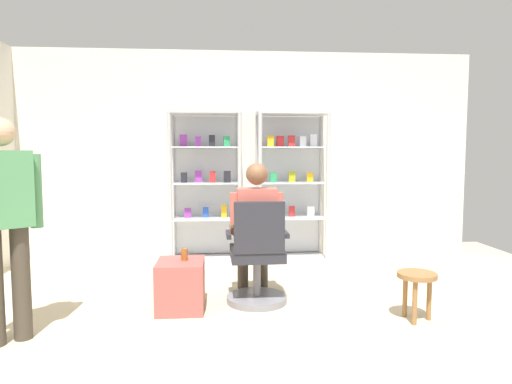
{
  "coord_description": "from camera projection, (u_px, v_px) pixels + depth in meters",
  "views": [
    {
      "loc": [
        -0.36,
        -3.04,
        1.39
      ],
      "look_at": [
        -0.02,
        1.34,
        1.0
      ],
      "focal_mm": 31.75,
      "sensor_mm": 36.0,
      "label": 1
    }
  ],
  "objects": [
    {
      "name": "wooden_stool",
      "position": [
        417.0,
        282.0,
        3.72
      ],
      "size": [
        0.32,
        0.32,
        0.4
      ],
      "color": "olive",
      "rests_on": "ground"
    },
    {
      "name": "office_chair",
      "position": [
        257.0,
        262.0,
        4.11
      ],
      "size": [
        0.57,
        0.56,
        0.96
      ],
      "color": "slate",
      "rests_on": "ground"
    },
    {
      "name": "display_cabinet_left",
      "position": [
        206.0,
        185.0,
        5.78
      ],
      "size": [
        0.9,
        0.45,
        1.9
      ],
      "color": "#B7B7BC",
      "rests_on": "ground"
    },
    {
      "name": "storage_crate",
      "position": [
        181.0,
        285.0,
        3.98
      ],
      "size": [
        0.41,
        0.46,
        0.44
      ],
      "primitive_type": "cube",
      "color": "#B24C47",
      "rests_on": "ground"
    },
    {
      "name": "standing_customer",
      "position": [
        4.0,
        216.0,
        3.23
      ],
      "size": [
        0.43,
        0.39,
        1.63
      ],
      "color": "#3F382D",
      "rests_on": "ground"
    },
    {
      "name": "seated_shopkeeper",
      "position": [
        256.0,
        224.0,
        4.24
      ],
      "size": [
        0.49,
        0.57,
        1.29
      ],
      "color": "#3F382D",
      "rests_on": "ground"
    },
    {
      "name": "ground_plane",
      "position": [
        273.0,
        351.0,
        3.17
      ],
      "size": [
        7.2,
        7.2,
        0.0
      ],
      "primitive_type": "plane",
      "color": "#C6B793"
    },
    {
      "name": "tea_glass",
      "position": [
        184.0,
        254.0,
        3.98
      ],
      "size": [
        0.06,
        0.06,
        0.11
      ],
      "primitive_type": "cylinder",
      "color": "brown",
      "rests_on": "storage_crate"
    },
    {
      "name": "display_cabinet_right",
      "position": [
        291.0,
        185.0,
        5.87
      ],
      "size": [
        0.9,
        0.45,
        1.9
      ],
      "color": "#B7B7BC",
      "rests_on": "ground"
    },
    {
      "name": "back_wall",
      "position": [
        247.0,
        155.0,
        6.03
      ],
      "size": [
        6.0,
        0.1,
        2.7
      ],
      "primitive_type": "cube",
      "color": "silver",
      "rests_on": "ground"
    }
  ]
}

